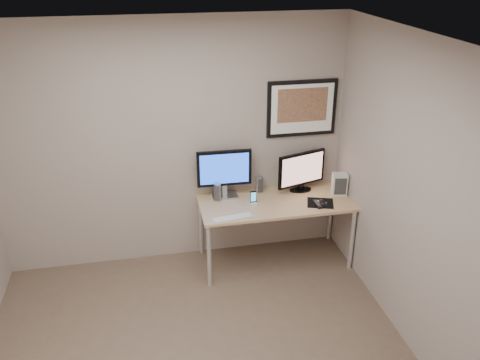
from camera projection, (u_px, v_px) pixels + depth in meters
The scene contains 13 objects.
room at pixel (186, 161), 3.95m from camera, with size 3.60×3.60×3.60m.
desk at pixel (275, 207), 5.35m from camera, with size 1.60×0.70×0.73m.
framed_art at pixel (302, 108), 5.31m from camera, with size 0.75×0.04×0.60m.
monitor_large at pixel (224, 172), 5.31m from camera, with size 0.58×0.19×0.52m.
monitor_tv at pixel (302, 171), 5.45m from camera, with size 0.55×0.20×0.45m.
speaker_left at pixel (218, 192), 5.30m from camera, with size 0.08×0.08×0.20m, color #A5A4A9.
speaker_right at pixel (259, 184), 5.48m from camera, with size 0.07×0.07×0.19m, color #A5A4A9.
phone_dock at pixel (253, 197), 5.25m from camera, with size 0.07×0.07×0.15m, color black.
keyboard at pixel (232, 218), 4.99m from camera, with size 0.40×0.11×0.01m, color silver.
mousepad at pixel (320, 203), 5.28m from camera, with size 0.27×0.24×0.00m, color black.
mouse at pixel (322, 202), 5.27m from camera, with size 0.06×0.10×0.03m, color black.
remote at pixel (317, 204), 5.24m from camera, with size 0.05×0.18×0.02m, color black.
fan_unit at pixel (339, 184), 5.43m from camera, with size 0.16×0.11×0.24m, color silver.
Camera 1 is at (-0.33, -3.21, 3.17)m, focal length 38.00 mm.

